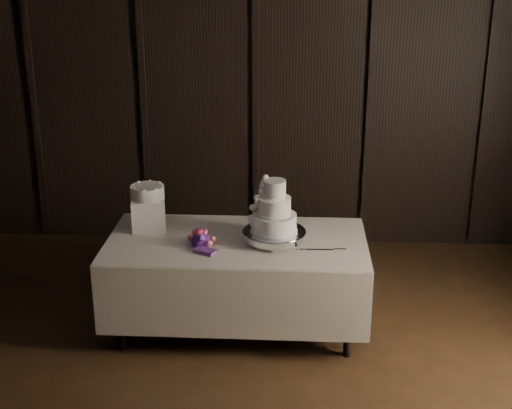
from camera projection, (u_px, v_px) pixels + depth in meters
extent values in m
cube|color=black|center=(256.00, 96.00, 6.94)|extent=(6.04, 0.04, 3.04)
cube|color=silver|center=(236.00, 240.00, 5.45)|extent=(1.98, 1.04, 0.01)
cube|color=white|center=(237.00, 287.00, 5.59)|extent=(1.83, 0.92, 0.71)
cylinder|color=silver|center=(274.00, 237.00, 5.40)|extent=(0.51, 0.51, 0.09)
cylinder|color=white|center=(274.00, 223.00, 5.36)|extent=(0.34, 0.34, 0.13)
cylinder|color=white|center=(274.00, 206.00, 5.31)|extent=(0.25, 0.25, 0.13)
cylinder|color=white|center=(275.00, 189.00, 5.27)|extent=(0.17, 0.17, 0.13)
cube|color=white|center=(149.00, 213.00, 5.63)|extent=(0.31, 0.31, 0.25)
cylinder|color=white|center=(147.00, 192.00, 5.57)|extent=(0.32, 0.32, 0.11)
cube|color=silver|center=(315.00, 250.00, 5.26)|extent=(0.37, 0.03, 0.01)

